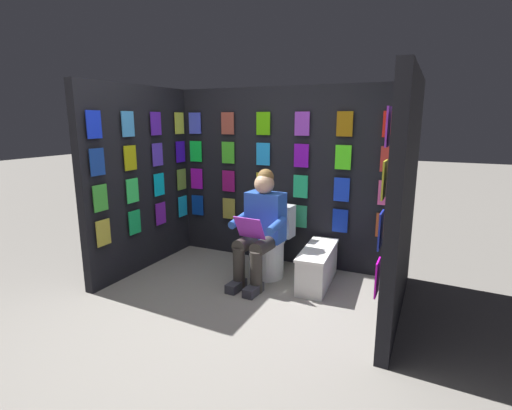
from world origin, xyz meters
TOP-DOWN VIEW (x-y plane):
  - ground_plane at (0.00, 0.00)m, footprint 30.00×30.00m
  - display_wall_back at (0.00, -1.71)m, footprint 2.80×0.14m
  - display_wall_left at (-1.40, -0.83)m, footprint 0.14×1.67m
  - display_wall_right at (1.40, -0.83)m, footprint 0.14×1.67m
  - toilet at (-0.03, -1.23)m, footprint 0.42×0.57m
  - person_reading at (-0.01, -1.00)m, footprint 0.54×0.70m
  - comic_longbox_near at (-0.59, -1.19)m, footprint 0.34×0.85m

SIDE VIEW (x-z plane):
  - ground_plane at x=0.00m, z-range 0.00..0.00m
  - comic_longbox_near at x=-0.59m, z-range 0.00..0.39m
  - toilet at x=-0.03m, z-range -0.06..0.71m
  - person_reading at x=-0.01m, z-range 0.00..1.20m
  - display_wall_back at x=0.00m, z-range 0.00..2.06m
  - display_wall_left at x=-1.40m, z-range 0.00..2.06m
  - display_wall_right at x=1.40m, z-range 0.00..2.06m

